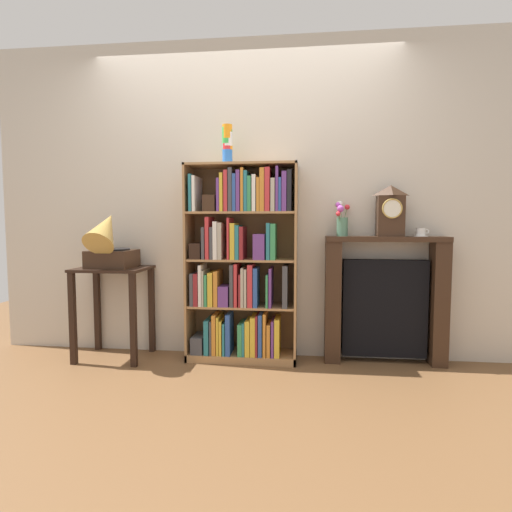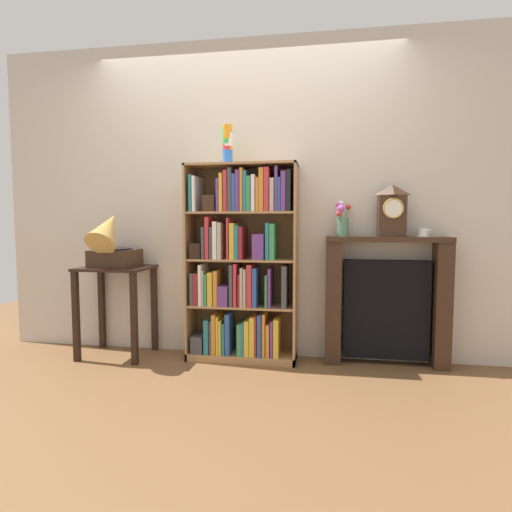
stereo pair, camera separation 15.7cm
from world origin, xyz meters
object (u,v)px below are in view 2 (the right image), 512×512
object	(u,v)px
cup_stack	(227,145)
gramophone	(111,243)
mantel_clock	(392,211)
teacup_with_saucer	(423,233)
side_table_left	(116,291)
fireplace_mantel	(386,302)
bookshelf	(241,269)
flower_vase	(342,221)

from	to	relation	value
cup_stack	gramophone	bearing A→B (deg)	-173.17
mantel_clock	teacup_with_saucer	bearing A→B (deg)	0.65
side_table_left	fireplace_mantel	bearing A→B (deg)	3.69
gramophone	teacup_with_saucer	distance (m)	2.44
mantel_clock	teacup_with_saucer	world-z (taller)	mantel_clock
bookshelf	flower_vase	bearing A→B (deg)	4.31
cup_stack	flower_vase	world-z (taller)	cup_stack
fireplace_mantel	mantel_clock	bearing A→B (deg)	-37.49
flower_vase	bookshelf	bearing A→B (deg)	-175.69
bookshelf	teacup_with_saucer	bearing A→B (deg)	2.31
bookshelf	cup_stack	bearing A→B (deg)	-169.16
side_table_left	teacup_with_saucer	size ratio (longest dim) A/B	6.37
bookshelf	fireplace_mantel	xyz separation A→B (m)	(1.14, 0.07, -0.24)
cup_stack	mantel_clock	xyz separation A→B (m)	(1.26, 0.07, -0.52)
bookshelf	cup_stack	xyz separation A→B (m)	(-0.10, -0.02, 0.98)
cup_stack	fireplace_mantel	world-z (taller)	cup_stack
flower_vase	side_table_left	bearing A→B (deg)	-175.98
gramophone	fireplace_mantel	xyz separation A→B (m)	(2.18, 0.20, -0.45)
gramophone	mantel_clock	size ratio (longest dim) A/B	1.29
cup_stack	side_table_left	xyz separation A→B (m)	(-0.94, -0.05, -1.17)
mantel_clock	teacup_with_saucer	xyz separation A→B (m)	(0.23, 0.00, -0.17)
cup_stack	gramophone	size ratio (longest dim) A/B	0.59
bookshelf	side_table_left	bearing A→B (deg)	-176.20
mantel_clock	flower_vase	size ratio (longest dim) A/B	1.41
bookshelf	fireplace_mantel	distance (m)	1.17
fireplace_mantel	flower_vase	xyz separation A→B (m)	(-0.34, -0.01, 0.63)
side_table_left	cup_stack	bearing A→B (deg)	3.06
gramophone	mantel_clock	xyz separation A→B (m)	(2.20, 0.19, 0.25)
side_table_left	fireplace_mantel	world-z (taller)	fireplace_mantel
fireplace_mantel	flower_vase	size ratio (longest dim) A/B	3.60
fireplace_mantel	cup_stack	bearing A→B (deg)	-175.82
fireplace_mantel	teacup_with_saucer	size ratio (longest dim) A/B	8.55
bookshelf	mantel_clock	bearing A→B (deg)	2.64
bookshelf	gramophone	distance (m)	1.07
side_table_left	mantel_clock	bearing A→B (deg)	3.19
cup_stack	teacup_with_saucer	size ratio (longest dim) A/B	2.56
bookshelf	gramophone	size ratio (longest dim) A/B	3.08
bookshelf	fireplace_mantel	world-z (taller)	bookshelf
cup_stack	fireplace_mantel	size ratio (longest dim) A/B	0.30
teacup_with_saucer	side_table_left	bearing A→B (deg)	-177.05
gramophone	teacup_with_saucer	xyz separation A→B (m)	(2.43, 0.19, 0.08)
fireplace_mantel	side_table_left	bearing A→B (deg)	-176.31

